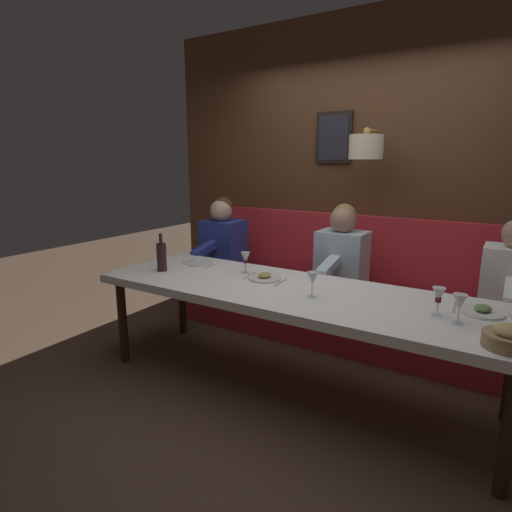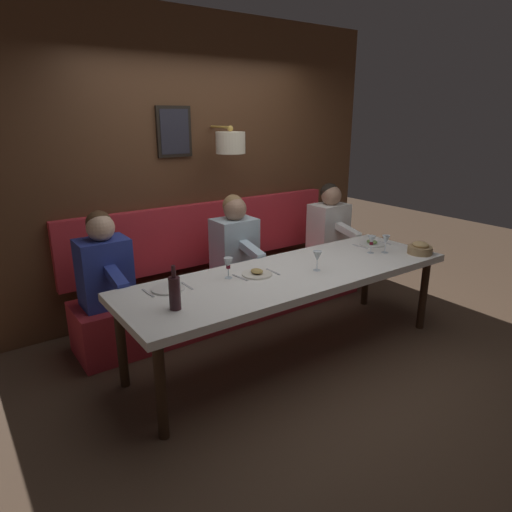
# 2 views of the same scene
# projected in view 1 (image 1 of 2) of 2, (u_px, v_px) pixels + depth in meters

# --- Properties ---
(ground_plane) EXTENTS (12.00, 12.00, 0.00)m
(ground_plane) POSITION_uv_depth(u_px,v_px,m) (290.00, 387.00, 3.02)
(ground_plane) COLOR #4C3828
(dining_table) EXTENTS (0.90, 2.85, 0.74)m
(dining_table) POSITION_uv_depth(u_px,v_px,m) (292.00, 297.00, 2.86)
(dining_table) COLOR white
(dining_table) RESTS_ON ground_plane
(banquette_bench) EXTENTS (0.52, 3.05, 0.45)m
(banquette_bench) POSITION_uv_depth(u_px,v_px,m) (337.00, 319.00, 3.70)
(banquette_bench) COLOR red
(banquette_bench) RESTS_ON ground_plane
(back_wall_panel) EXTENTS (0.59, 4.25, 2.90)m
(back_wall_panel) POSITION_uv_depth(u_px,v_px,m) (365.00, 185.00, 3.92)
(back_wall_panel) COLOR #51331E
(back_wall_panel) RESTS_ON ground_plane
(diner_near) EXTENTS (0.60, 0.40, 0.79)m
(diner_near) POSITION_uv_depth(u_px,v_px,m) (342.00, 254.00, 3.55)
(diner_near) COLOR silver
(diner_near) RESTS_ON banquette_bench
(diner_middle) EXTENTS (0.60, 0.40, 0.79)m
(diner_middle) POSITION_uv_depth(u_px,v_px,m) (222.00, 240.00, 4.20)
(diner_middle) COLOR #283893
(diner_middle) RESTS_ON banquette_bench
(place_setting_0) EXTENTS (0.24, 0.32, 0.05)m
(place_setting_0) POSITION_uv_depth(u_px,v_px,m) (265.00, 277.00, 3.07)
(place_setting_0) COLOR silver
(place_setting_0) RESTS_ON dining_table
(place_setting_1) EXTENTS (0.24, 0.32, 0.05)m
(place_setting_1) POSITION_uv_depth(u_px,v_px,m) (482.00, 311.00, 2.39)
(place_setting_1) COLOR silver
(place_setting_1) RESTS_ON dining_table
(place_setting_2) EXTENTS (0.24, 0.31, 0.01)m
(place_setting_2) POSITION_uv_depth(u_px,v_px,m) (200.00, 263.00, 3.54)
(place_setting_2) COLOR silver
(place_setting_2) RESTS_ON dining_table
(wine_glass_0) EXTENTS (0.07, 0.07, 0.16)m
(wine_glass_0) POSITION_uv_depth(u_px,v_px,m) (312.00, 279.00, 2.65)
(wine_glass_0) COLOR silver
(wine_glass_0) RESTS_ON dining_table
(wine_glass_1) EXTENTS (0.07, 0.07, 0.16)m
(wine_glass_1) POSITION_uv_depth(u_px,v_px,m) (439.00, 296.00, 2.33)
(wine_glass_1) COLOR silver
(wine_glass_1) RESTS_ON dining_table
(wine_glass_2) EXTENTS (0.07, 0.07, 0.16)m
(wine_glass_2) POSITION_uv_depth(u_px,v_px,m) (245.00, 258.00, 3.23)
(wine_glass_2) COLOR silver
(wine_glass_2) RESTS_ON dining_table
(wine_glass_3) EXTENTS (0.07, 0.07, 0.16)m
(wine_glass_3) POSITION_uv_depth(u_px,v_px,m) (460.00, 303.00, 2.22)
(wine_glass_3) COLOR silver
(wine_glass_3) RESTS_ON dining_table
(wine_bottle) EXTENTS (0.08, 0.08, 0.30)m
(wine_bottle) POSITION_uv_depth(u_px,v_px,m) (162.00, 257.00, 3.29)
(wine_bottle) COLOR #33191E
(wine_bottle) RESTS_ON dining_table
(bread_bowl) EXTENTS (0.22, 0.22, 0.12)m
(bread_bowl) POSITION_uv_depth(u_px,v_px,m) (508.00, 338.00, 1.94)
(bread_bowl) COLOR #9E7F56
(bread_bowl) RESTS_ON dining_table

